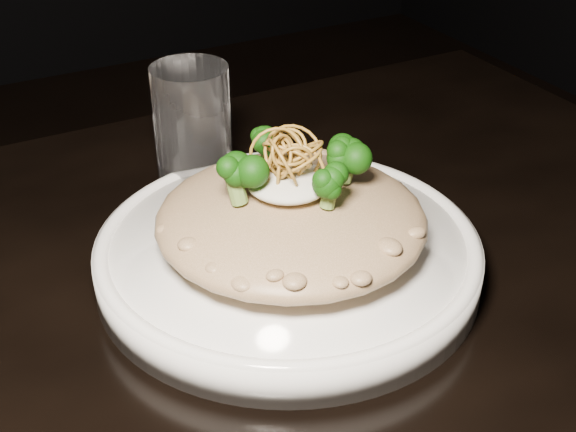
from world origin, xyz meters
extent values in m
cube|color=black|center=(0.00, 0.00, 0.73)|extent=(1.10, 0.80, 0.04)
cylinder|color=black|center=(0.48, 0.33, 0.35)|extent=(0.05, 0.05, 0.71)
cylinder|color=white|center=(0.09, 0.05, 0.77)|extent=(0.31, 0.31, 0.03)
ellipsoid|color=brown|center=(0.09, 0.05, 0.81)|extent=(0.21, 0.21, 0.05)
ellipsoid|color=white|center=(0.09, 0.05, 0.84)|extent=(0.06, 0.06, 0.02)
cylinder|color=white|center=(0.08, 0.21, 0.81)|extent=(0.09, 0.09, 0.13)
camera|label=1|loc=(-0.17, -0.42, 1.14)|focal=50.00mm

